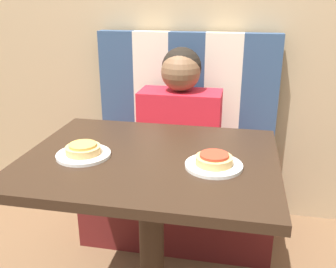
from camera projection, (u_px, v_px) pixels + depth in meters
wall_back at (191, 2)px, 2.13m from camera, size 7.00×0.05×2.60m
booth_seat at (179, 195)px, 2.20m from camera, size 1.05×0.54×0.47m
booth_backrest at (187, 91)px, 2.21m from camera, size 1.05×0.08×0.68m
dining_table at (151, 182)px, 1.42m from camera, size 0.93×0.74×0.78m
person at (180, 108)px, 2.02m from camera, size 0.44×0.24×0.62m
plate_left at (84, 155)px, 1.38m from camera, size 0.20×0.20×0.01m
plate_right at (214, 165)px, 1.29m from camera, size 0.20×0.20×0.01m
pizza_left at (83, 149)px, 1.37m from camera, size 0.13×0.13×0.04m
pizza_right at (214, 159)px, 1.28m from camera, size 0.13×0.13×0.04m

